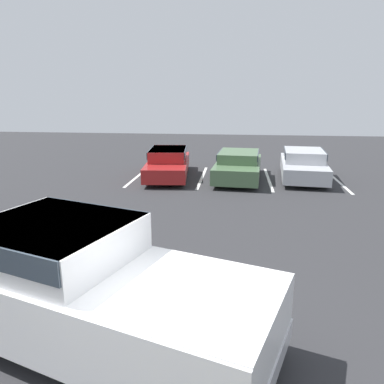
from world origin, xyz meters
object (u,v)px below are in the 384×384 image
parked_sedan_b (238,165)px  pickup_truck (74,283)px  parked_sedan_a (168,162)px  parked_sedan_c (303,164)px

parked_sedan_b → pickup_truck: bearing=-7.8°
parked_sedan_a → parked_sedan_c: 5.84m
parked_sedan_b → parked_sedan_c: bearing=102.5°
pickup_truck → parked_sedan_b: size_ratio=1.42×
pickup_truck → parked_sedan_c: (5.13, 11.58, -0.25)m
parked_sedan_a → pickup_truck: bearing=-2.0°
parked_sedan_c → parked_sedan_a: bearing=-83.0°
parked_sedan_b → parked_sedan_c: 2.79m
pickup_truck → parked_sedan_a: size_ratio=1.30×
parked_sedan_b → parked_sedan_a: bearing=-89.3°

